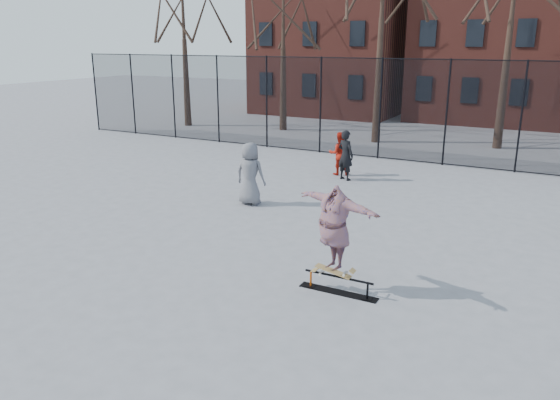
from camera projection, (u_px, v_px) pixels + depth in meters
The scene contains 9 objects.
ground at pixel (233, 287), 10.65m from camera, with size 100.00×100.00×0.00m, color slate.
skate_rail at pixel (338, 286), 10.39m from camera, with size 1.57×0.24×0.34m.
skateboard at pixel (333, 272), 10.37m from camera, with size 0.77×0.18×0.09m, color olive, non-canonical shape.
skater at pixel (334, 230), 10.13m from camera, with size 1.98×0.54×1.61m, color #5E3A91.
bystander_grey at pixel (250, 174), 15.81m from camera, with size 0.90×0.58×1.84m, color slate.
bystander_black at pixel (346, 155), 18.65m from camera, with size 0.63×0.41×1.71m, color black.
bystander_red at pixel (339, 154), 19.38m from camera, with size 0.75×0.58×1.53m, color #B01C0F.
fence at pixel (415, 110), 21.07m from camera, with size 34.03×0.07×4.00m.
rowhouses at pixel (494, 14), 30.60m from camera, with size 29.00×7.00×13.00m.
Camera 1 is at (5.42, -8.15, 4.63)m, focal length 35.00 mm.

